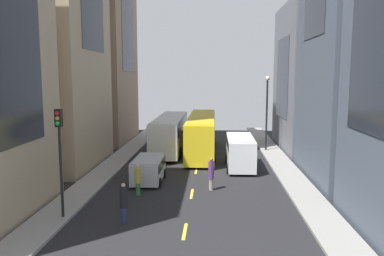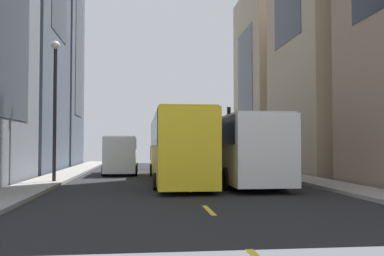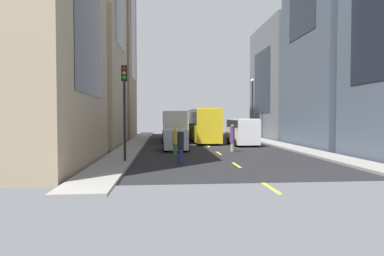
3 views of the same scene
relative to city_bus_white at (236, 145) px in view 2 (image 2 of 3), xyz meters
The scene contains 21 objects.
ground_plane 6.39m from the city_bus_white, 60.90° to the right, with size 40.05×40.05×0.00m, color black.
sidewalk_west 6.95m from the city_bus_white, 127.43° to the right, with size 2.02×44.00×0.15m, color gray.
sidewalk_east 11.45m from the city_bus_white, 28.03° to the right, with size 2.02×44.00×0.15m, color gray.
lane_stripe_0 26.54m from the city_bus_white, 83.60° to the right, with size 0.16×2.00×0.01m, color yellow.
lane_stripe_1 20.62m from the city_bus_white, 81.73° to the right, with size 0.16×2.00×0.01m, color yellow.
lane_stripe_2 14.74m from the city_bus_white, 78.34° to the right, with size 0.16×2.00×0.01m, color yellow.
lane_stripe_3 9.04m from the city_bus_white, 70.43° to the right, with size 0.16×2.00×0.01m, color yellow.
lane_stripe_4 4.25m from the city_bus_white, 37.97° to the right, with size 0.16×2.00×0.01m, color yellow.
lane_stripe_5 5.14m from the city_bus_white, 51.38° to the left, with size 0.16×2.00×0.01m, color yellow.
lane_stripe_6 10.33m from the city_bus_white, 73.06° to the left, with size 0.16×2.00×0.01m, color yellow.
building_west_0 22.67m from the city_bus_white, 113.41° to the right, with size 6.70×11.05×17.63m.
building_east_0 26.95m from the city_bus_white, 51.68° to the right, with size 9.37×7.96×21.42m.
city_bus_white is the anchor object (origin of this frame).
streetcar_yellow 3.28m from the city_bus_white, 16.17° to the right, with size 2.70×14.48×3.59m.
delivery_van_white 9.73m from the city_bus_white, 48.50° to the right, with size 2.25×5.60×2.58m.
car_silver_0 11.73m from the city_bus_white, 91.09° to the right, with size 2.09×4.04×1.72m.
pedestrian_walking_far 14.09m from the city_bus_white, 72.79° to the right, with size 0.37×0.37×2.15m.
pedestrian_crossing_near 14.83m from the city_bus_white, 91.40° to the right, with size 0.39×0.39×1.97m.
pedestrian_crossing_mid 19.42m from the city_bus_white, 90.54° to the right, with size 0.38×0.38×2.07m.
traffic_light_near_corner 19.51m from the city_bus_white, 100.23° to the right, with size 0.32×0.44×5.58m.
streetlamp_near 9.79m from the city_bus_white, ahead, with size 0.44×0.44×7.21m.
Camera 2 is at (2.01, 28.15, 1.99)m, focal length 40.63 mm.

